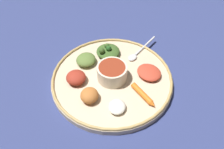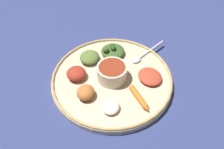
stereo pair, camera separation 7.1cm
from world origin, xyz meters
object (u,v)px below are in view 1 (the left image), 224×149
(center_bowl, at_px, (112,72))
(spoon, at_px, (138,52))
(greens_pile, at_px, (108,51))
(carrot_near_spoon, at_px, (143,95))

(center_bowl, distance_m, spoon, 0.14)
(spoon, xyz_separation_m, greens_pile, (0.10, 0.02, 0.01))
(spoon, xyz_separation_m, carrot_near_spoon, (-0.02, 0.18, 0.00))
(spoon, bearing_deg, carrot_near_spoon, 97.48)
(center_bowl, height_order, spoon, center_bowl)
(greens_pile, relative_size, carrot_near_spoon, 1.11)
(spoon, relative_size, carrot_near_spoon, 1.74)
(spoon, distance_m, greens_pile, 0.10)
(center_bowl, relative_size, greens_pile, 1.00)
(center_bowl, xyz_separation_m, spoon, (-0.07, -0.12, -0.02))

